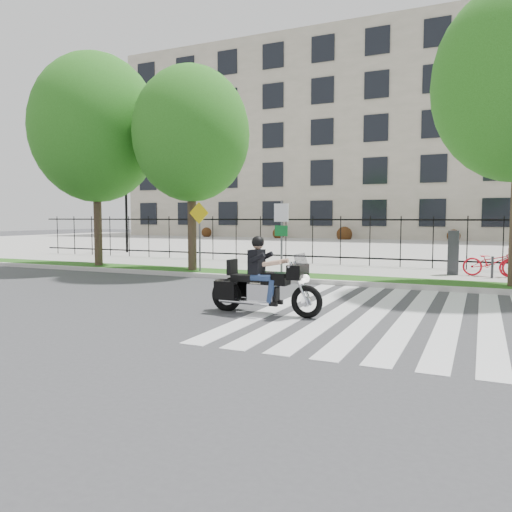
% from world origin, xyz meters
% --- Properties ---
extents(ground, '(120.00, 120.00, 0.00)m').
position_xyz_m(ground, '(0.00, 0.00, 0.00)').
color(ground, '#3C3B3E').
rests_on(ground, ground).
extents(curb, '(60.00, 0.20, 0.15)m').
position_xyz_m(curb, '(0.00, 4.10, 0.07)').
color(curb, '#B9B5AE').
rests_on(curb, ground).
extents(grass_verge, '(60.00, 1.50, 0.15)m').
position_xyz_m(grass_verge, '(0.00, 4.95, 0.07)').
color(grass_verge, '#184B12').
rests_on(grass_verge, ground).
extents(sidewalk, '(60.00, 3.50, 0.15)m').
position_xyz_m(sidewalk, '(0.00, 7.45, 0.07)').
color(sidewalk, '#A7A49C').
rests_on(sidewalk, ground).
extents(plaza, '(80.00, 34.00, 0.10)m').
position_xyz_m(plaza, '(0.00, 25.00, 0.05)').
color(plaza, '#A7A49C').
rests_on(plaza, ground).
extents(crosswalk_stripes, '(5.70, 8.00, 0.01)m').
position_xyz_m(crosswalk_stripes, '(4.83, 0.00, 0.01)').
color(crosswalk_stripes, silver).
rests_on(crosswalk_stripes, ground).
extents(iron_fence, '(30.00, 0.06, 2.00)m').
position_xyz_m(iron_fence, '(0.00, 9.20, 1.15)').
color(iron_fence, black).
rests_on(iron_fence, sidewalk).
extents(office_building, '(60.00, 21.90, 20.15)m').
position_xyz_m(office_building, '(0.00, 44.92, 9.97)').
color(office_building, '#9E9680').
rests_on(office_building, ground).
extents(lamp_post_left, '(1.06, 0.70, 4.25)m').
position_xyz_m(lamp_post_left, '(-12.00, 12.00, 3.21)').
color(lamp_post_left, black).
rests_on(lamp_post_left, ground).
extents(street_tree_0, '(5.14, 5.14, 8.46)m').
position_xyz_m(street_tree_0, '(-7.75, 4.95, 5.65)').
color(street_tree_0, '#3E2B22').
rests_on(street_tree_0, grass_verge).
extents(street_tree_1, '(4.28, 4.28, 7.44)m').
position_xyz_m(street_tree_1, '(-3.29, 4.95, 5.11)').
color(street_tree_1, '#3E2B22').
rests_on(street_tree_1, grass_verge).
extents(sign_pole_regulatory, '(0.50, 0.09, 2.50)m').
position_xyz_m(sign_pole_regulatory, '(0.41, 4.58, 1.74)').
color(sign_pole_regulatory, '#59595B').
rests_on(sign_pole_regulatory, grass_verge).
extents(sign_pole_warning, '(0.78, 0.09, 2.49)m').
position_xyz_m(sign_pole_warning, '(-2.75, 4.58, 1.74)').
color(sign_pole_warning, '#59595B').
rests_on(sign_pole_warning, grass_verge).
extents(motorcycle_rider, '(2.64, 0.79, 2.04)m').
position_xyz_m(motorcycle_rider, '(2.24, -1.07, 0.68)').
color(motorcycle_rider, black).
rests_on(motorcycle_rider, ground).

